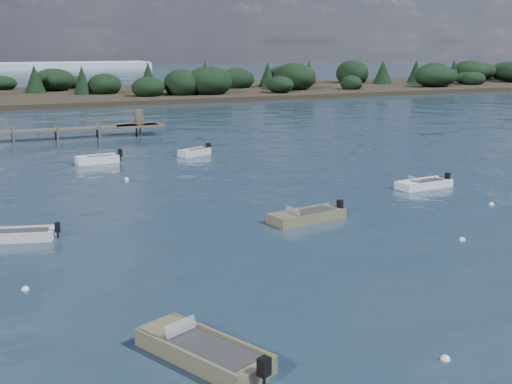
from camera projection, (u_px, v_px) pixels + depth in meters
name	position (u px, v px, depth m)	size (l,w,h in m)	color
ground	(84.00, 124.00, 78.79)	(400.00, 400.00, 0.00)	#142330
dinghy_mid_white_a	(306.00, 218.00, 36.23)	(4.89, 2.39, 1.12)	#716B4B
dinghy_mid_white_b	(424.00, 185.00, 44.34)	(4.42, 1.91, 1.08)	silver
tender_far_white	(97.00, 161.00, 53.21)	(3.87, 1.63, 1.31)	silver
dinghy_mid_grey	(16.00, 237.00, 32.66)	(4.16, 2.33, 1.03)	#AFB4B6
tender_far_grey_b	(195.00, 153.00, 56.97)	(3.38, 2.32, 1.15)	#AFB4B6
dinghy_near_olive	(203.00, 354.00, 20.39)	(3.55, 5.08, 1.24)	#716B4B
buoy_a	(445.00, 360.00, 20.34)	(0.32, 0.32, 0.32)	silver
buoy_b	(462.00, 240.00, 32.57)	(0.32, 0.32, 0.32)	silver
buoy_c	(25.00, 290.00, 26.06)	(0.32, 0.32, 0.32)	silver
buoy_d	(492.00, 205.00, 39.69)	(0.32, 0.32, 0.32)	silver
buoy_e	(127.00, 179.00, 46.95)	(0.32, 0.32, 0.32)	silver
far_headland	(183.00, 84.00, 123.76)	(190.00, 40.00, 5.80)	black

